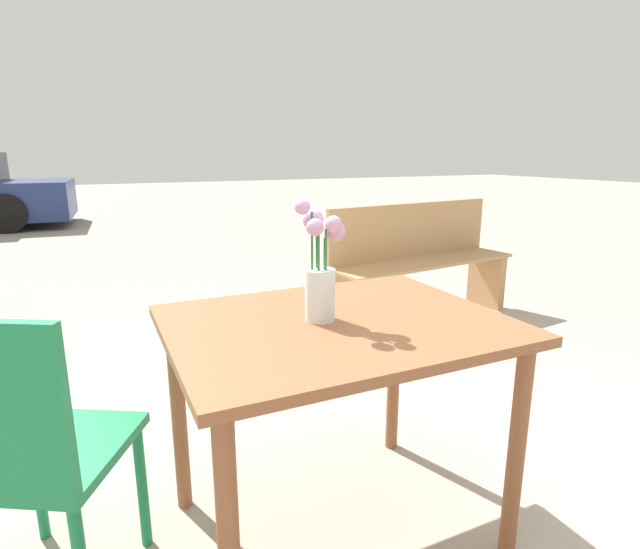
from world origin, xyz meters
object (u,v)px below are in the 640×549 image
(table_front, at_px, (336,351))
(cafe_chair, at_px, (23,447))
(bench_near, at_px, (418,258))
(flower_vase, at_px, (320,276))

(table_front, xyz_separation_m, cafe_chair, (-0.84, 0.07, -0.13))
(bench_near, bearing_deg, flower_vase, -133.86)
(flower_vase, distance_m, cafe_chair, 0.88)
(table_front, xyz_separation_m, flower_vase, (-0.04, 0.02, 0.23))
(flower_vase, height_order, bench_near, flower_vase)
(table_front, xyz_separation_m, bench_near, (1.54, 1.67, -0.17))
(flower_vase, xyz_separation_m, bench_near, (1.58, 1.65, -0.41))
(cafe_chair, xyz_separation_m, bench_near, (2.38, 1.60, -0.04))
(flower_vase, bearing_deg, cafe_chair, 176.78)
(cafe_chair, bearing_deg, bench_near, 33.94)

